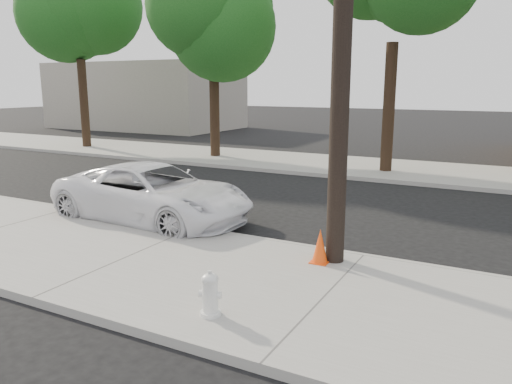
% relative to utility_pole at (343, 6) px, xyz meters
% --- Properties ---
extents(ground, '(120.00, 120.00, 0.00)m').
position_rel_utility_pole_xyz_m(ground, '(-3.60, 2.70, -4.70)').
color(ground, black).
rests_on(ground, ground).
extents(near_sidewalk, '(90.00, 4.40, 0.15)m').
position_rel_utility_pole_xyz_m(near_sidewalk, '(-3.60, -1.60, -4.62)').
color(near_sidewalk, gray).
rests_on(near_sidewalk, ground).
extents(far_sidewalk, '(90.00, 5.00, 0.15)m').
position_rel_utility_pole_xyz_m(far_sidewalk, '(-3.60, 11.20, -4.62)').
color(far_sidewalk, gray).
rests_on(far_sidewalk, ground).
extents(curb_near, '(90.00, 0.12, 0.16)m').
position_rel_utility_pole_xyz_m(curb_near, '(-3.60, 0.60, -4.62)').
color(curb_near, '#9E9B93').
rests_on(curb_near, ground).
extents(building_far, '(14.00, 8.00, 5.00)m').
position_rel_utility_pole_xyz_m(building_far, '(-23.60, 22.70, -2.20)').
color(building_far, gray).
rests_on(building_far, ground).
extents(utility_pole, '(1.40, 0.34, 9.00)m').
position_rel_utility_pole_xyz_m(utility_pole, '(0.00, 0.00, 0.00)').
color(utility_pole, black).
rests_on(utility_pole, near_sidewalk).
extents(tree_a, '(4.65, 4.50, 9.00)m').
position_rel_utility_pole_xyz_m(tree_a, '(-17.40, 10.55, 1.83)').
color(tree_a, black).
rests_on(tree_a, far_sidewalk).
extents(tree_b, '(4.34, 4.20, 8.45)m').
position_rel_utility_pole_xyz_m(tree_b, '(-9.41, 10.76, 1.45)').
color(tree_b, black).
rests_on(tree_b, far_sidewalk).
extents(police_cruiser, '(5.32, 2.62, 1.45)m').
position_rel_utility_pole_xyz_m(police_cruiser, '(-5.12, 0.99, -3.97)').
color(police_cruiser, white).
rests_on(police_cruiser, ground).
extents(fire_hydrant, '(0.34, 0.31, 0.63)m').
position_rel_utility_pole_xyz_m(fire_hydrant, '(-0.82, -3.00, -4.24)').
color(fire_hydrant, white).
rests_on(fire_hydrant, near_sidewalk).
extents(traffic_cone, '(0.34, 0.34, 0.64)m').
position_rel_utility_pole_xyz_m(traffic_cone, '(-0.21, -0.23, -4.24)').
color(traffic_cone, '#FD490D').
rests_on(traffic_cone, near_sidewalk).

